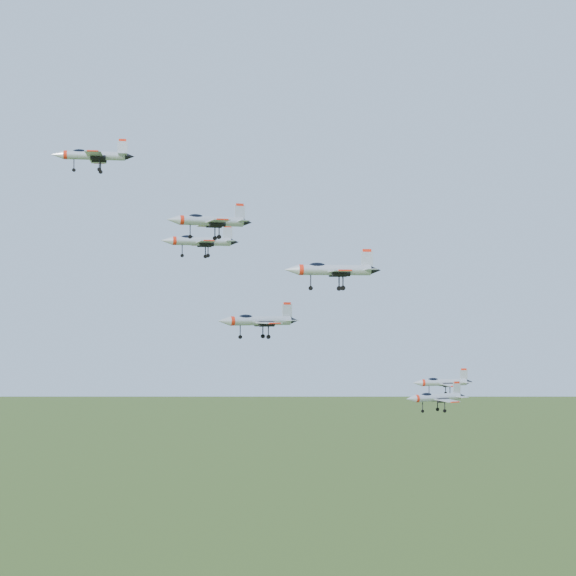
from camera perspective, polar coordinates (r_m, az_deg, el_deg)
name	(u,v)px	position (r m, az deg, el deg)	size (l,w,h in m)	color
jet_lead	(92,155)	(133.48, -13.76, 9.15)	(13.04, 10.97, 3.50)	silver
jet_left_high	(199,241)	(115.62, -6.33, 3.34)	(11.40, 9.42, 3.05)	silver
jet_right_high	(209,221)	(96.08, -5.65, 4.78)	(10.52, 8.63, 2.82)	silver
jet_left_low	(258,321)	(124.22, -2.15, -2.33)	(13.45, 11.09, 3.60)	silver
jet_right_low	(332,270)	(112.86, 3.13, 1.31)	(13.95, 11.72, 3.74)	silver
jet_trail	(435,397)	(125.54, 10.44, -7.65)	(10.74, 8.88, 2.87)	silver
jet_extra	(442,382)	(144.16, 10.90, -6.59)	(11.17, 9.34, 2.99)	silver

